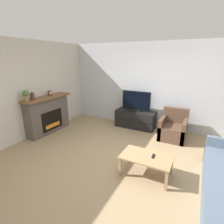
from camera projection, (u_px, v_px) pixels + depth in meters
ground_plane at (121, 162)px, 3.89m from camera, size 24.00×24.00×0.00m
wall_back at (154, 86)px, 5.53m from camera, size 12.00×0.06×2.70m
wall_left at (25, 91)px, 4.77m from camera, size 0.06×12.00×2.70m
fireplace at (48, 114)px, 5.32m from camera, size 0.46×1.55×1.12m
mantel_vase_left at (32, 96)px, 4.73m from camera, size 0.12×0.12×0.22m
mantel_clock at (50, 93)px, 5.26m from camera, size 0.08×0.11×0.15m
potted_plant at (26, 95)px, 4.55m from camera, size 0.17×0.17×0.30m
tv_stand at (135, 119)px, 5.77m from camera, size 1.28×0.51×0.56m
tv at (136, 102)px, 5.60m from camera, size 0.94×0.18×0.65m
armchair at (173, 129)px, 4.96m from camera, size 0.70×0.76×0.84m
coffee_table at (146, 159)px, 3.36m from camera, size 0.96×0.58×0.41m
remote at (153, 156)px, 3.33m from camera, size 0.05×0.15×0.02m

